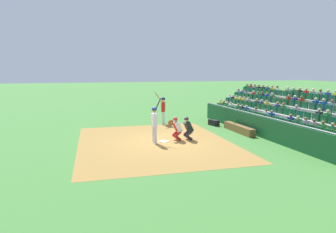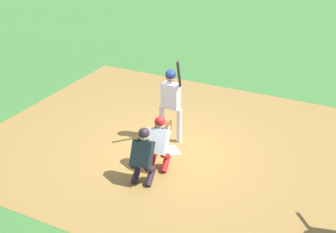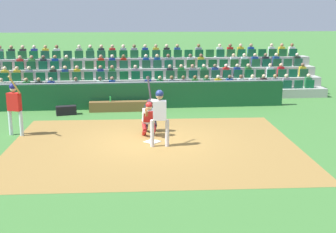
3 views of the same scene
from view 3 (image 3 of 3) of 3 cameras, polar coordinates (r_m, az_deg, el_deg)
The scene contains 12 objects.
ground_plane at distance 15.41m, azimuth -1.98°, elevation -3.21°, with size 160.00×160.00×0.00m, color #3E7634.
infield_dirt_patch at distance 14.93m, azimuth -1.85°, elevation -3.74°, with size 9.43×7.62×0.01m, color olive.
home_plate_marker at distance 15.41m, azimuth -1.98°, elevation -3.16°, with size 0.44×0.44×0.02m, color white.
batter_at_plate at distance 14.61m, azimuth -1.11°, elevation 0.66°, with size 0.70×0.59×2.28m.
catcher_crouching at distance 15.91m, azimuth -2.46°, elevation -0.04°, with size 0.49×0.73×1.28m.
home_plate_umpire at distance 16.52m, azimuth -2.26°, elevation 0.39°, with size 0.49×0.51×1.27m.
dugout_wall at distance 20.63m, azimuth -3.00°, elevation 2.64°, with size 12.83×0.24×1.22m.
dugout_bench at distance 20.13m, azimuth -5.60°, elevation 1.29°, with size 2.99×0.40×0.44m, color brown.
water_bottle_on_bench at distance 20.11m, azimuth -7.24°, elevation 2.20°, with size 0.07×0.07×0.22m, color green.
equipment_duffel_bag at distance 19.83m, azimuth -12.65°, elevation 0.76°, with size 0.84×0.36×0.38m, color black.
on_deck_batter at distance 16.82m, azimuth -18.72°, elevation 1.64°, with size 0.59×0.80×2.22m.
bleacher_stand at distance 24.24m, azimuth -3.46°, elevation 4.61°, with size 18.84×3.41×2.55m.
Camera 3 is at (0.94, 14.75, 4.35)m, focal length 48.59 mm.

